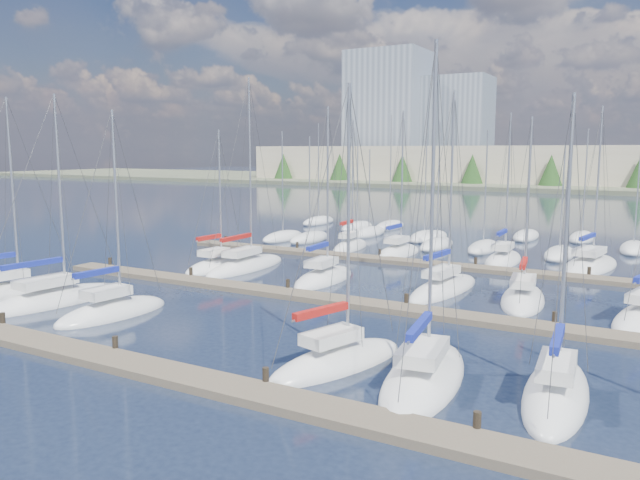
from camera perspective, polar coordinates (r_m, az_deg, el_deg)
The scene contains 21 objects.
ground at distance 77.90m, azimuth 17.05°, elevation 1.28°, with size 400.00×400.00×0.00m, color #1F293F.
dock_near at distance 25.88m, azimuth -13.59°, elevation -11.81°, with size 44.00×1.93×1.10m.
dock_mid at distance 36.83m, azimuth 1.56°, elevation -5.54°, with size 44.00×1.93×1.10m.
dock_far at distance 49.35m, azimuth 9.28°, elevation -2.12°, with size 44.00×1.93×1.10m.
sailboat_d at distance 26.43m, azimuth 1.59°, elevation -11.06°, with size 4.31×7.74×12.30m.
sailboat_n at distance 56.81m, azimuth 2.77°, elevation -0.61°, with size 2.66×6.84×12.35m.
sailboat_h at distance 47.77m, azimuth -9.40°, elevation -2.43°, with size 2.68×6.51×11.17m.
sailboat_a at distance 43.18m, azimuth -26.67°, elevation -4.34°, with size 4.00×9.31×12.83m.
sailboat_f at distance 24.75m, azimuth 20.77°, elevation -12.99°, with size 2.94×8.18×11.64m.
sailboat_j at distance 43.00m, azimuth 0.34°, elevation -3.50°, with size 3.01×7.52×12.57m.
sailboat_e at distance 25.08m, azimuth 9.50°, elevation -12.26°, with size 4.03×8.99×13.73m.
sailboat_k at distance 40.53m, azimuth 11.24°, elevation -4.37°, with size 3.19×8.96×13.33m.
sailboat_c at distance 35.95m, azimuth -18.46°, elevation -6.27°, with size 3.21×7.11×11.79m.
sailboat_q at distance 51.93m, azimuth 23.46°, elevation -2.16°, with size 4.47×9.41×12.96m.
sailboat_b at distance 40.03m, azimuth -23.15°, elevation -5.07°, with size 3.89×9.67×12.86m.
sailboat_i at distance 47.69m, azimuth -6.80°, elevation -2.38°, with size 2.88×9.35×15.01m.
sailboat_o at distance 54.03m, azimuth 7.14°, elevation -1.13°, with size 2.66×6.84×12.91m.
sailboat_l at distance 38.86m, azimuth 18.05°, elevation -5.18°, with size 3.56×7.80×11.60m.
sailboat_p at distance 52.14m, azimuth 16.40°, elevation -1.76°, with size 2.65×7.37×12.58m.
distant_boats at distance 63.56m, azimuth 9.97°, elevation 0.29°, with size 36.93×20.75×13.30m.
shoreline at distance 168.04m, azimuth 19.58°, elevation 7.24°, with size 400.00×60.00×38.00m.
Camera 1 is at (16.89, -15.53, 8.91)m, focal length 35.00 mm.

